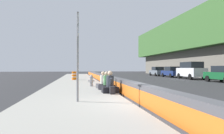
# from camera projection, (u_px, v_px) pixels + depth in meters

# --- Properties ---
(ground_plane) EXTENTS (160.00, 160.00, 0.00)m
(ground_plane) POSITION_uv_depth(u_px,v_px,m) (143.00, 105.00, 8.29)
(ground_plane) COLOR #2B2B2D
(ground_plane) RESTS_ON ground
(sidewalk_strip) EXTENTS (80.00, 4.40, 0.14)m
(sidewalk_strip) POSITION_uv_depth(u_px,v_px,m) (75.00, 106.00, 7.86)
(sidewalk_strip) COLOR gray
(sidewalk_strip) RESTS_ON ground_plane
(jersey_barrier) EXTENTS (76.00, 0.45, 0.85)m
(jersey_barrier) POSITION_uv_depth(u_px,v_px,m) (142.00, 95.00, 8.29)
(jersey_barrier) COLOR #47474C
(jersey_barrier) RESTS_ON ground_plane
(route_sign_post) EXTENTS (0.44, 0.09, 3.60)m
(route_sign_post) POSITION_uv_depth(u_px,v_px,m) (78.00, 50.00, 8.39)
(route_sign_post) COLOR gray
(route_sign_post) RESTS_ON sidewalk_strip
(fire_hydrant) EXTENTS (0.26, 0.46, 0.88)m
(fire_hydrant) POSITION_uv_depth(u_px,v_px,m) (91.00, 80.00, 15.44)
(fire_hydrant) COLOR gray
(fire_hydrant) RESTS_ON sidewalk_strip
(seated_person_foreground) EXTENTS (0.76, 0.87, 1.19)m
(seated_person_foreground) POSITION_uv_depth(u_px,v_px,m) (110.00, 86.00, 11.40)
(seated_person_foreground) COLOR black
(seated_person_foreground) RESTS_ON sidewalk_strip
(seated_person_middle) EXTENTS (0.92, 0.99, 1.13)m
(seated_person_middle) POSITION_uv_depth(u_px,v_px,m) (107.00, 84.00, 12.88)
(seated_person_middle) COLOR black
(seated_person_middle) RESTS_ON sidewalk_strip
(seated_person_rear) EXTENTS (0.82, 0.92, 1.12)m
(seated_person_rear) POSITION_uv_depth(u_px,v_px,m) (103.00, 83.00, 13.96)
(seated_person_rear) COLOR #424247
(seated_person_rear) RESTS_ON sidewalk_strip
(backpack) EXTENTS (0.32, 0.28, 0.40)m
(backpack) POSITION_uv_depth(u_px,v_px,m) (112.00, 90.00, 10.79)
(backpack) COLOR #232328
(backpack) RESTS_ON sidewalk_strip
(construction_barrel) EXTENTS (0.54, 0.54, 0.95)m
(construction_barrel) POSITION_uv_depth(u_px,v_px,m) (74.00, 76.00, 23.84)
(construction_barrel) COLOR orange
(construction_barrel) RESTS_ON sidewalk_strip
(parked_car_third) EXTENTS (4.51, 1.96, 1.71)m
(parked_car_third) POSITION_uv_depth(u_px,v_px,m) (224.00, 74.00, 21.41)
(parked_car_third) COLOR #145128
(parked_car_third) RESTS_ON ground_plane
(parked_car_fourth) EXTENTS (4.84, 2.15, 2.28)m
(parked_car_fourth) POSITION_uv_depth(u_px,v_px,m) (191.00, 70.00, 27.75)
(parked_car_fourth) COLOR silver
(parked_car_fourth) RESTS_ON ground_plane
(parked_car_midline) EXTENTS (4.53, 2.00, 1.71)m
(parked_car_midline) POSITION_uv_depth(u_px,v_px,m) (172.00, 72.00, 33.49)
(parked_car_midline) COLOR navy
(parked_car_midline) RESTS_ON ground_plane
(parked_car_far) EXTENTS (4.54, 2.03, 1.71)m
(parked_car_far) POSITION_uv_depth(u_px,v_px,m) (157.00, 71.00, 39.23)
(parked_car_far) COLOR slate
(parked_car_far) RESTS_ON ground_plane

